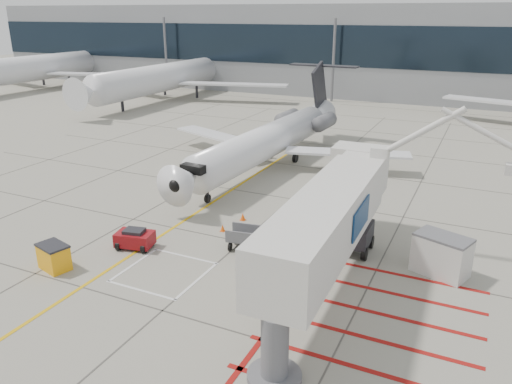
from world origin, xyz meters
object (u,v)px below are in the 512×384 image
at_px(jet_bridge, 326,231).
at_px(spill_bin, 54,257).
at_px(regional_jet, 254,129).
at_px(pushback_tug, 135,238).

height_order(jet_bridge, spill_bin, jet_bridge).
relative_size(regional_jet, spill_bin, 18.42).
xyz_separation_m(regional_jet, pushback_tug, (-0.38, -15.13, -3.34)).
distance_m(regional_jet, pushback_tug, 15.50).
height_order(regional_jet, spill_bin, regional_jet).
relative_size(pushback_tug, spill_bin, 1.27).
bearing_deg(jet_bridge, pushback_tug, 175.67).
distance_m(regional_jet, spill_bin, 19.43).
relative_size(jet_bridge, pushback_tug, 8.50).
bearing_deg(regional_jet, pushback_tug, -88.85).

